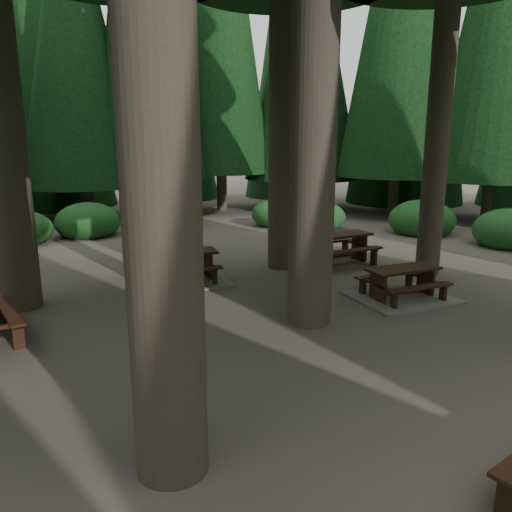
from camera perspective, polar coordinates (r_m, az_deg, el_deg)
name	(u,v)px	position (r m, az deg, el deg)	size (l,w,h in m)	color
ground	(277,331)	(9.25, 2.37, -8.59)	(80.00, 80.00, 0.00)	#575047
picnic_table_a	(402,289)	(11.45, 16.35, -3.59)	(2.13, 1.78, 0.71)	gray
picnic_table_c	(181,272)	(12.40, -8.62, -1.78)	(2.42, 2.06, 0.77)	gray
picnic_table_d	(338,244)	(14.28, 9.35, 1.40)	(2.02, 1.66, 0.84)	#381A10
shrub_ring	(291,294)	(10.05, 3.99, -4.39)	(23.86, 24.64, 1.49)	#1E4E1B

